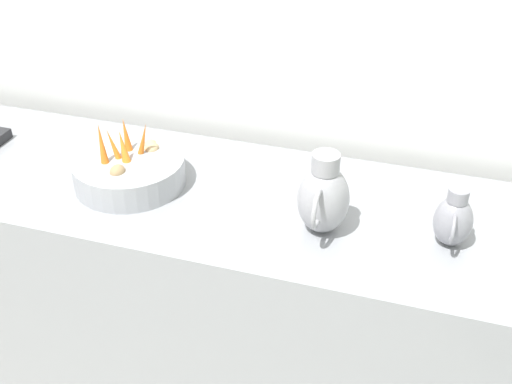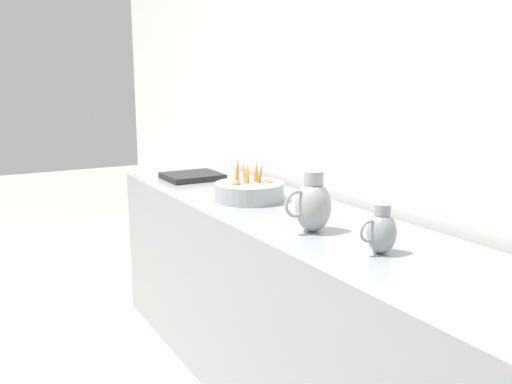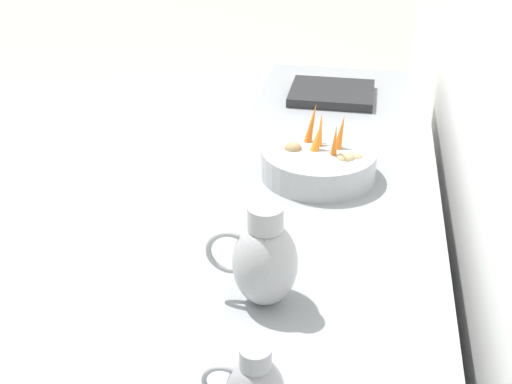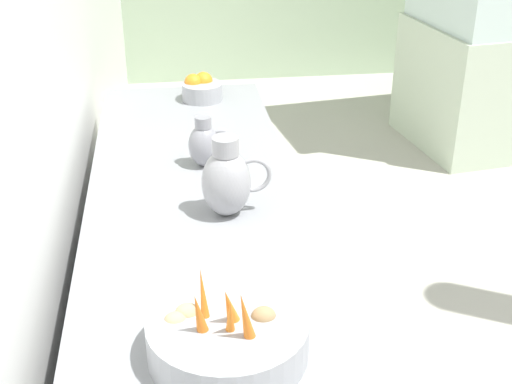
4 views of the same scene
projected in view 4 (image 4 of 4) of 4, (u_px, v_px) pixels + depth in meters
The scene contains 5 objects.
tile_wall_left at pixel (29, 17), 2.03m from camera, with size 0.10×8.25×3.00m, color white.
vegetable_colander at pixel (227, 336), 1.54m from camera, with size 0.36×0.36×0.22m.
orange_bowl at pixel (201, 89), 3.06m from camera, with size 0.18×0.18×0.11m.
metal_pitcher_tall at pixel (227, 180), 2.09m from camera, with size 0.21×0.15×0.25m.
metal_pitcher_short at pixel (204, 144), 2.42m from camera, with size 0.15×0.11×0.18m.
Camera 4 is at (-1.56, -1.49, 1.97)m, focal length 48.82 mm.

